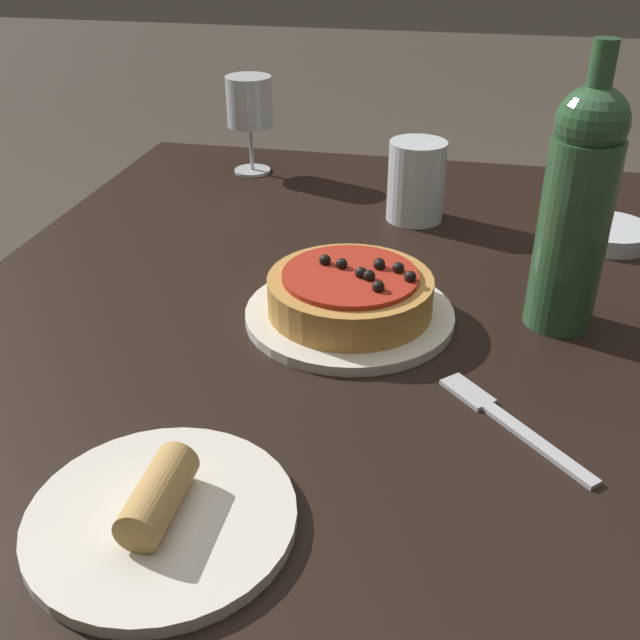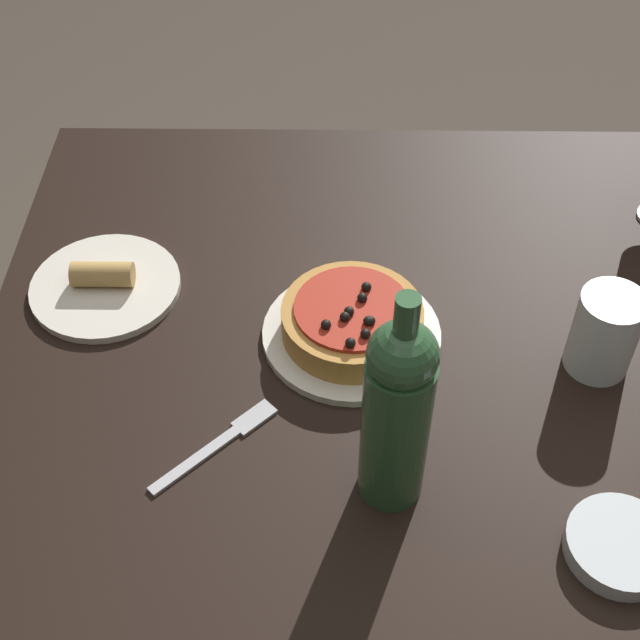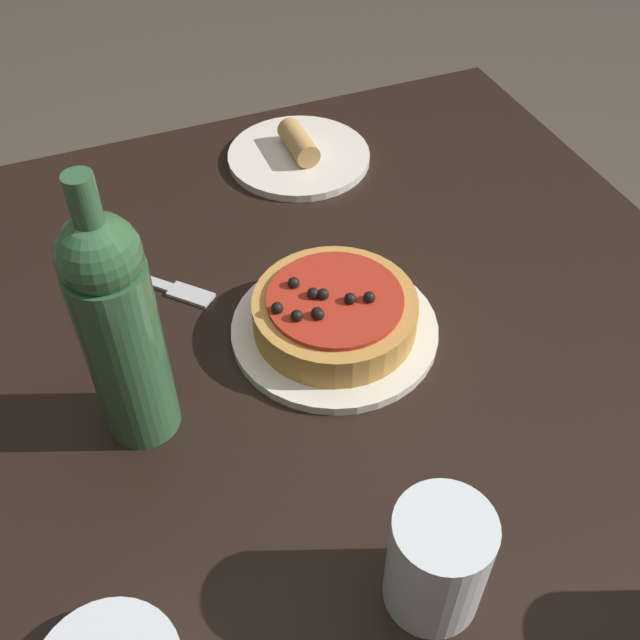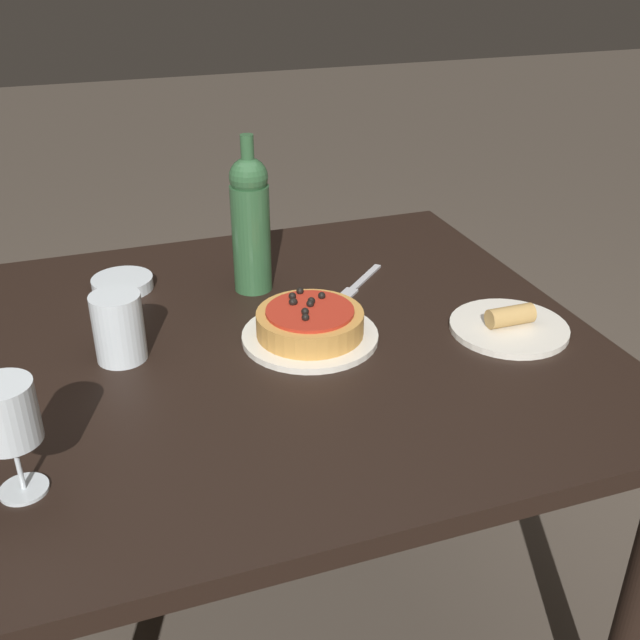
{
  "view_description": "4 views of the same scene",
  "coord_description": "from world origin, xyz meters",
  "px_view_note": "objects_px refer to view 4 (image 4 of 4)",
  "views": [
    {
      "loc": [
        -0.82,
        -0.1,
        1.21
      ],
      "look_at": [
        -0.11,
        0.05,
        0.8
      ],
      "focal_mm": 42.0,
      "sensor_mm": 36.0,
      "label": 1
    },
    {
      "loc": [
        -0.09,
        -0.81,
        1.69
      ],
      "look_at": [
        -0.1,
        0.02,
        0.8
      ],
      "focal_mm": 50.0,
      "sensor_mm": 36.0,
      "label": 2
    },
    {
      "loc": [
        0.51,
        -0.22,
        1.43
      ],
      "look_at": [
        -0.04,
        -0.0,
        0.82
      ],
      "focal_mm": 42.0,
      "sensor_mm": 36.0,
      "label": 3
    },
    {
      "loc": [
        0.31,
        1.15,
        1.44
      ],
      "look_at": [
        -0.06,
        0.07,
        0.83
      ],
      "focal_mm": 42.0,
      "sensor_mm": 36.0,
      "label": 4
    }
  ],
  "objects_px": {
    "wine_glass": "(7,416)",
    "fork": "(357,285)",
    "dining_table": "(277,382)",
    "water_cup": "(119,327)",
    "dinner_plate": "(310,336)",
    "side_bowl": "(122,283)",
    "side_plate": "(509,326)",
    "pizza": "(310,322)",
    "wine_bottle": "(251,222)"
  },
  "relations": [
    {
      "from": "wine_bottle",
      "to": "fork",
      "type": "bearing_deg",
      "value": 163.92
    },
    {
      "from": "wine_bottle",
      "to": "pizza",
      "type": "bearing_deg",
      "value": 100.12
    },
    {
      "from": "pizza",
      "to": "wine_glass",
      "type": "distance_m",
      "value": 0.56
    },
    {
      "from": "dining_table",
      "to": "dinner_plate",
      "type": "relative_size",
      "value": 4.61
    },
    {
      "from": "pizza",
      "to": "side_bowl",
      "type": "bearing_deg",
      "value": -47.52
    },
    {
      "from": "dinner_plate",
      "to": "water_cup",
      "type": "distance_m",
      "value": 0.34
    },
    {
      "from": "wine_glass",
      "to": "water_cup",
      "type": "relative_size",
      "value": 1.39
    },
    {
      "from": "wine_glass",
      "to": "fork",
      "type": "height_order",
      "value": "wine_glass"
    },
    {
      "from": "wine_bottle",
      "to": "side_bowl",
      "type": "distance_m",
      "value": 0.3
    },
    {
      "from": "dining_table",
      "to": "wine_bottle",
      "type": "relative_size",
      "value": 3.58
    },
    {
      "from": "wine_glass",
      "to": "wine_bottle",
      "type": "relative_size",
      "value": 0.53
    },
    {
      "from": "wine_bottle",
      "to": "wine_glass",
      "type": "bearing_deg",
      "value": 48.45
    },
    {
      "from": "pizza",
      "to": "wine_glass",
      "type": "bearing_deg",
      "value": 28.36
    },
    {
      "from": "pizza",
      "to": "side_bowl",
      "type": "height_order",
      "value": "pizza"
    },
    {
      "from": "wine_glass",
      "to": "wine_bottle",
      "type": "distance_m",
      "value": 0.68
    },
    {
      "from": "wine_glass",
      "to": "fork",
      "type": "bearing_deg",
      "value": -145.8
    },
    {
      "from": "pizza",
      "to": "water_cup",
      "type": "xyz_separation_m",
      "value": [
        0.33,
        -0.04,
        0.02
      ]
    },
    {
      "from": "water_cup",
      "to": "side_plate",
      "type": "height_order",
      "value": "water_cup"
    },
    {
      "from": "dinner_plate",
      "to": "side_plate",
      "type": "relative_size",
      "value": 1.13
    },
    {
      "from": "dining_table",
      "to": "fork",
      "type": "bearing_deg",
      "value": -144.75
    },
    {
      "from": "water_cup",
      "to": "side_bowl",
      "type": "height_order",
      "value": "water_cup"
    },
    {
      "from": "side_bowl",
      "to": "side_plate",
      "type": "distance_m",
      "value": 0.78
    },
    {
      "from": "side_bowl",
      "to": "fork",
      "type": "relative_size",
      "value": 0.82
    },
    {
      "from": "wine_glass",
      "to": "side_plate",
      "type": "bearing_deg",
      "value": -168.42
    },
    {
      "from": "dining_table",
      "to": "dinner_plate",
      "type": "distance_m",
      "value": 0.12
    },
    {
      "from": "water_cup",
      "to": "fork",
      "type": "height_order",
      "value": "water_cup"
    },
    {
      "from": "wine_glass",
      "to": "side_bowl",
      "type": "relative_size",
      "value": 1.35
    },
    {
      "from": "dinner_plate",
      "to": "pizza",
      "type": "height_order",
      "value": "pizza"
    },
    {
      "from": "side_bowl",
      "to": "side_plate",
      "type": "xyz_separation_m",
      "value": [
        -0.66,
        0.42,
        -0.0
      ]
    },
    {
      "from": "dining_table",
      "to": "side_plate",
      "type": "xyz_separation_m",
      "value": [
        -0.42,
        0.11,
        0.11
      ]
    },
    {
      "from": "dining_table",
      "to": "side_plate",
      "type": "relative_size",
      "value": 5.23
    },
    {
      "from": "water_cup",
      "to": "fork",
      "type": "distance_m",
      "value": 0.52
    },
    {
      "from": "dining_table",
      "to": "pizza",
      "type": "xyz_separation_m",
      "value": [
        -0.06,
        0.02,
        0.13
      ]
    },
    {
      "from": "wine_glass",
      "to": "fork",
      "type": "relative_size",
      "value": 1.11
    },
    {
      "from": "dining_table",
      "to": "side_bowl",
      "type": "bearing_deg",
      "value": -51.6
    },
    {
      "from": "dining_table",
      "to": "water_cup",
      "type": "height_order",
      "value": "water_cup"
    },
    {
      "from": "water_cup",
      "to": "fork",
      "type": "relative_size",
      "value": 0.8
    },
    {
      "from": "pizza",
      "to": "water_cup",
      "type": "height_order",
      "value": "water_cup"
    },
    {
      "from": "side_bowl",
      "to": "side_plate",
      "type": "relative_size",
      "value": 0.57
    },
    {
      "from": "dining_table",
      "to": "water_cup",
      "type": "bearing_deg",
      "value": -4.32
    },
    {
      "from": "dinner_plate",
      "to": "fork",
      "type": "bearing_deg",
      "value": -132.32
    },
    {
      "from": "wine_glass",
      "to": "side_bowl",
      "type": "height_order",
      "value": "wine_glass"
    },
    {
      "from": "wine_glass",
      "to": "side_bowl",
      "type": "bearing_deg",
      "value": -107.99
    },
    {
      "from": "wine_bottle",
      "to": "side_bowl",
      "type": "bearing_deg",
      "value": -18.56
    },
    {
      "from": "side_bowl",
      "to": "wine_glass",
      "type": "bearing_deg",
      "value": 72.01
    },
    {
      "from": "pizza",
      "to": "side_plate",
      "type": "relative_size",
      "value": 0.89
    },
    {
      "from": "dining_table",
      "to": "water_cup",
      "type": "xyz_separation_m",
      "value": [
        0.27,
        -0.02,
        0.16
      ]
    },
    {
      "from": "dinner_plate",
      "to": "side_plate",
      "type": "distance_m",
      "value": 0.37
    },
    {
      "from": "fork",
      "to": "dinner_plate",
      "type": "bearing_deg",
      "value": 3.73
    },
    {
      "from": "wine_glass",
      "to": "fork",
      "type": "xyz_separation_m",
      "value": [
        -0.66,
        -0.45,
        -0.12
      ]
    }
  ]
}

